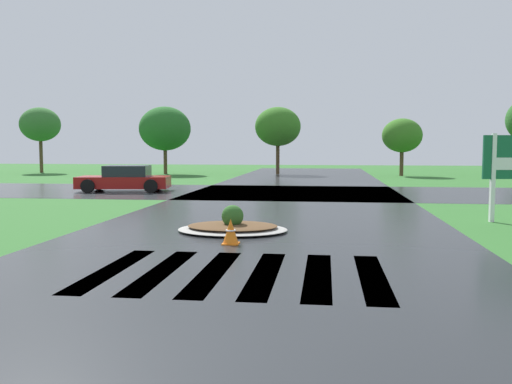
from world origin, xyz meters
The scene contains 7 objects.
asphalt_roadway centered at (0.00, 10.00, 0.00)m, with size 9.72×80.00×0.01m, color #232628.
asphalt_cross_road centered at (0.00, 21.16, 0.00)m, with size 90.00×8.74×0.01m, color #232628.
crosswalk_stripes centered at (0.00, 4.48, 0.00)m, with size 4.95×3.51×0.01m.
median_island centered at (-0.87, 9.00, 0.13)m, with size 2.79×2.23×0.68m.
car_silver_hatch centered at (-8.16, 20.80, 0.58)m, with size 4.52×2.57×1.25m.
traffic_cone centered at (-0.61, 7.21, 0.27)m, with size 0.36×0.36×0.57m.
background_treeline centered at (-0.40, 37.94, 3.76)m, with size 42.68×5.26×5.95m.
Camera 1 is at (1.46, -4.66, 2.16)m, focal length 38.60 mm.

